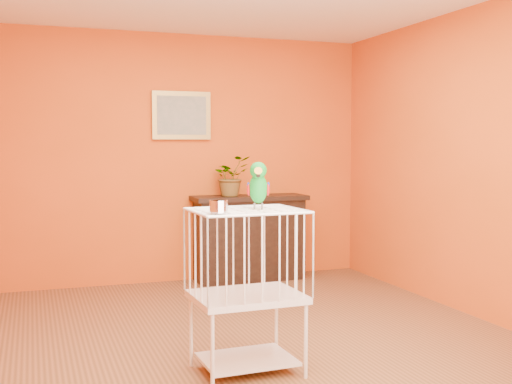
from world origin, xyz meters
name	(u,v)px	position (x,y,z in m)	size (l,w,h in m)	color
ground	(250,340)	(0.00, 0.00, 0.00)	(4.50, 4.50, 0.00)	brown
room_shell	(250,125)	(0.00, 0.00, 1.58)	(4.50, 4.50, 4.50)	#D65014
console_cabinet	(249,238)	(0.68, 2.04, 0.45)	(1.22, 0.44, 0.90)	black
potted_plant	(231,181)	(0.48, 2.03, 1.07)	(0.38, 0.42, 0.33)	#26722D
framed_picture	(182,115)	(0.00, 2.22, 1.75)	(0.62, 0.04, 0.50)	#AD8C3E
birdcage	(247,288)	(-0.23, -0.61, 0.54)	(0.69, 0.54, 1.04)	white
feed_cup	(219,206)	(-0.46, -0.78, 1.08)	(0.11, 0.11, 0.07)	silver
parrot	(258,185)	(-0.15, -0.60, 1.19)	(0.16, 0.27, 0.30)	#59544C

